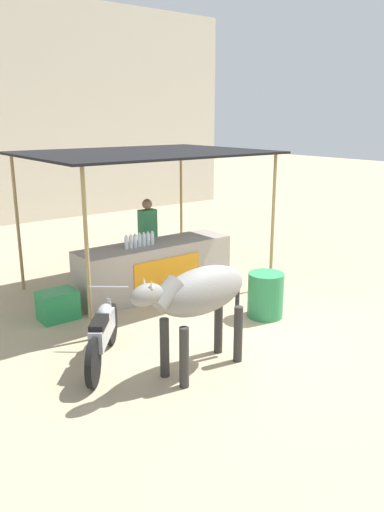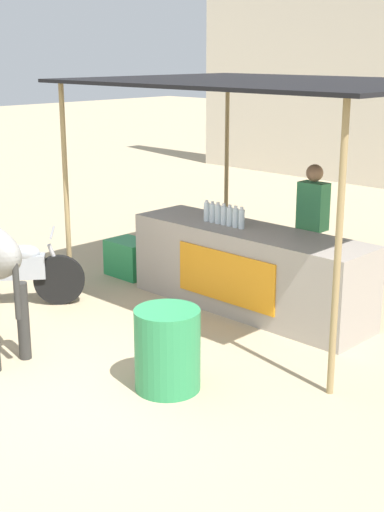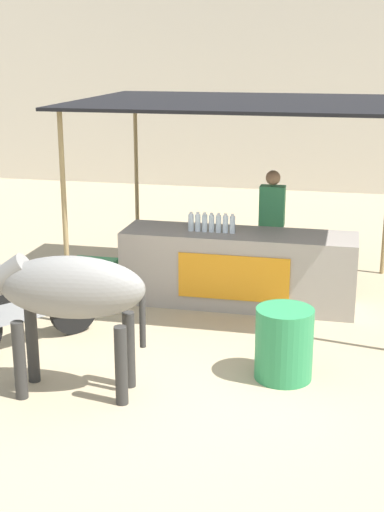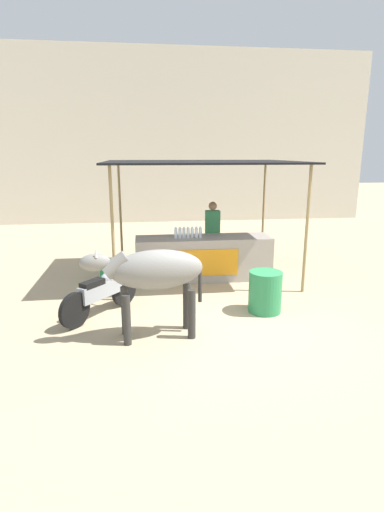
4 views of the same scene
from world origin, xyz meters
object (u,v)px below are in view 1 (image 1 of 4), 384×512
Objects in this scene: stall_counter at (155,268)px; water_barrel at (266,295)px; vendor_behind_counter at (148,239)px; cooler_box at (58,305)px; cow at (199,295)px; motorcycle_parked at (103,332)px.

stall_counter is 4.03× the size of water_barrel.
cooler_box is (-2.30, -0.85, -0.61)m from vendor_behind_counter.
water_barrel is (2.76, -1.97, 0.13)m from cooler_box.
cow is 1.27× the size of motorcycle_parked.
cooler_box is at bearing 144.47° from water_barrel.
cooler_box is at bearing 86.40° from motorcycle_parked.
stall_counter is 0.90m from vendor_behind_counter.
water_barrel is 2.24m from cow.
water_barrel is 0.51× the size of motorcycle_parked.
cow reaches higher than stall_counter.
stall_counter is 1.63× the size of cow.
vendor_behind_counter is (0.33, 0.75, 0.37)m from stall_counter.
vendor_behind_counter is 2.90m from water_barrel.
cow is at bearing -113.03° from stall_counter.
cow is at bearing -113.20° from vendor_behind_counter.
cooler_box is 0.41× the size of motorcycle_parked.
vendor_behind_counter is at bearing 99.32° from water_barrel.
motorcycle_parked is (-2.41, -2.63, -0.42)m from vendor_behind_counter.
cow reaches higher than water_barrel.
motorcycle_parked is at bearing -93.60° from cooler_box.
water_barrel is at bearing -80.68° from vendor_behind_counter.
stall_counter reaches higher than motorcycle_parked.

